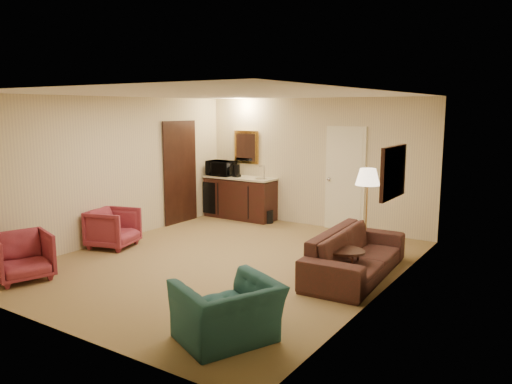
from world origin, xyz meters
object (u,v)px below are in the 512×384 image
(wetbar_cabinet, at_px, (240,198))
(teal_armchair, at_px, (227,302))
(rose_chair_near, at_px, (113,226))
(coffee_table, at_px, (337,264))
(rose_chair_far, at_px, (22,254))
(waste_bin, at_px, (268,217))
(microwave, at_px, (221,167))
(floor_lamp, at_px, (366,213))
(coffee_maker, at_px, (237,171))
(sofa, at_px, (356,246))

(wetbar_cabinet, height_order, teal_armchair, wetbar_cabinet)
(wetbar_cabinet, distance_m, rose_chair_near, 3.17)
(coffee_table, bearing_deg, wetbar_cabinet, 143.56)
(rose_chair_near, xyz_separation_m, rose_chair_far, (0.25, -1.84, -0.00))
(waste_bin, bearing_deg, rose_chair_far, -101.77)
(wetbar_cabinet, bearing_deg, coffee_table, -36.44)
(rose_chair_near, height_order, microwave, microwave)
(teal_armchair, bearing_deg, floor_lamp, -157.22)
(waste_bin, distance_m, coffee_maker, 1.23)
(wetbar_cabinet, distance_m, waste_bin, 0.84)
(coffee_table, bearing_deg, rose_chair_near, -171.67)
(coffee_maker, bearing_deg, microwave, 173.27)
(wetbar_cabinet, bearing_deg, microwave, -170.49)
(rose_chair_near, height_order, floor_lamp, floor_lamp)
(waste_bin, xyz_separation_m, coffee_maker, (-0.82, 0.01, 0.92))
(coffee_table, bearing_deg, waste_bin, 137.25)
(floor_lamp, relative_size, waste_bin, 5.38)
(sofa, relative_size, waste_bin, 8.20)
(rose_chair_far, xyz_separation_m, coffee_maker, (0.20, 4.91, 0.68))
(waste_bin, bearing_deg, wetbar_cabinet, 174.81)
(sofa, distance_m, coffee_table, 0.40)
(coffee_maker, bearing_deg, rose_chair_near, -107.53)
(microwave, bearing_deg, waste_bin, 0.82)
(rose_chair_far, bearing_deg, wetbar_cabinet, 15.46)
(wetbar_cabinet, xyz_separation_m, waste_bin, (0.77, -0.07, -0.32))
(rose_chair_near, height_order, waste_bin, rose_chair_near)
(wetbar_cabinet, distance_m, microwave, 0.81)
(microwave, bearing_deg, coffee_table, -31.79)
(sofa, xyz_separation_m, rose_chair_near, (-4.10, -0.88, -0.06))
(teal_armchair, bearing_deg, coffee_table, -159.45)
(rose_chair_far, height_order, microwave, microwave)
(sofa, bearing_deg, coffee_table, 150.61)
(rose_chair_far, xyz_separation_m, waste_bin, (1.02, 4.90, -0.24))
(teal_armchair, distance_m, floor_lamp, 3.61)
(sofa, distance_m, waste_bin, 3.58)
(waste_bin, height_order, microwave, microwave)
(sofa, bearing_deg, waste_bin, 49.20)
(rose_chair_near, bearing_deg, coffee_maker, -24.37)
(wetbar_cabinet, height_order, rose_chair_far, wetbar_cabinet)
(coffee_table, distance_m, waste_bin, 3.65)
(rose_chair_far, bearing_deg, microwave, 20.77)
(coffee_table, height_order, coffee_maker, coffee_maker)
(sofa, distance_m, coffee_maker, 4.29)
(sofa, distance_m, microwave, 4.65)
(floor_lamp, bearing_deg, teal_armchair, -91.71)
(teal_armchair, distance_m, microwave, 6.16)
(rose_chair_near, bearing_deg, coffee_table, -97.61)
(rose_chair_near, relative_size, rose_chair_far, 1.01)
(rose_chair_far, relative_size, waste_bin, 2.73)
(wetbar_cabinet, xyz_separation_m, teal_armchair, (3.29, -4.92, -0.03))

